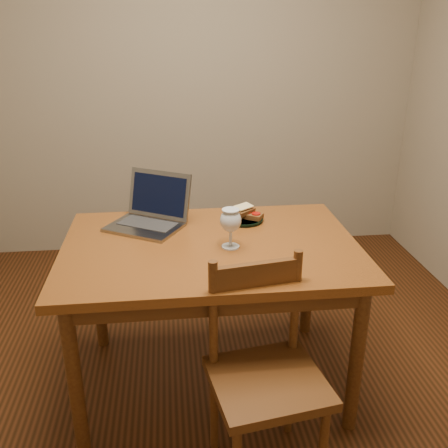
{
  "coord_description": "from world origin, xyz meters",
  "views": [
    {
      "loc": [
        -0.21,
        -2.04,
        1.65
      ],
      "look_at": [
        0.03,
        0.03,
        0.8
      ],
      "focal_mm": 40.0,
      "sensor_mm": 36.0,
      "label": 1
    }
  ],
  "objects": [
    {
      "name": "floor",
      "position": [
        0.0,
        0.0,
        -0.01
      ],
      "size": [
        3.2,
        3.2,
        0.02
      ],
      "primitive_type": "cube",
      "color": "black",
      "rests_on": "ground"
    },
    {
      "name": "back_wall",
      "position": [
        0.0,
        1.61,
        1.3
      ],
      "size": [
        3.2,
        0.02,
        2.6
      ],
      "primitive_type": "cube",
      "color": "gray",
      "rests_on": "floor"
    },
    {
      "name": "front_wall",
      "position": [
        0.0,
        -1.61,
        1.3
      ],
      "size": [
        3.2,
        0.02,
        2.6
      ],
      "primitive_type": "cube",
      "color": "gray",
      "rests_on": "floor"
    },
    {
      "name": "table",
      "position": [
        -0.04,
        -0.05,
        0.65
      ],
      "size": [
        1.3,
        0.9,
        0.74
      ],
      "color": "#552B0E",
      "rests_on": "floor"
    },
    {
      "name": "chair",
      "position": [
        0.11,
        -0.57,
        0.47
      ],
      "size": [
        0.46,
        0.45,
        0.44
      ],
      "rotation": [
        0.0,
        0.0,
        0.16
      ],
      "color": "#3D1E0C",
      "rests_on": "floor"
    },
    {
      "name": "plate",
      "position": [
        0.14,
        0.21,
        0.75
      ],
      "size": [
        0.2,
        0.2,
        0.02
      ],
      "primitive_type": "cylinder",
      "color": "black",
      "rests_on": "table"
    },
    {
      "name": "sandwich_cheese",
      "position": [
        0.11,
        0.22,
        0.77
      ],
      "size": [
        0.11,
        0.07,
        0.03
      ],
      "primitive_type": null,
      "rotation": [
        0.0,
        0.0,
        0.14
      ],
      "color": "#381E0C",
      "rests_on": "plate"
    },
    {
      "name": "sandwich_tomato",
      "position": [
        0.18,
        0.2,
        0.77
      ],
      "size": [
        0.12,
        0.11,
        0.03
      ],
      "primitive_type": null,
      "rotation": [
        0.0,
        0.0,
        -0.55
      ],
      "color": "#381E0C",
      "rests_on": "plate"
    },
    {
      "name": "sandwich_top",
      "position": [
        0.14,
        0.21,
        0.8
      ],
      "size": [
        0.12,
        0.12,
        0.03
      ],
      "primitive_type": null,
      "rotation": [
        0.0,
        0.0,
        0.71
      ],
      "color": "#381E0C",
      "rests_on": "plate"
    },
    {
      "name": "milk_glass",
      "position": [
        0.04,
        -0.09,
        0.83
      ],
      "size": [
        0.09,
        0.09,
        0.18
      ],
      "primitive_type": null,
      "color": "white",
      "rests_on": "table"
    },
    {
      "name": "laptop",
      "position": [
        -0.3,
        0.22,
        0.8
      ],
      "size": [
        0.44,
        0.43,
        0.24
      ],
      "rotation": [
        0.0,
        0.0,
        -0.53
      ],
      "color": "slate",
      "rests_on": "table"
    }
  ]
}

